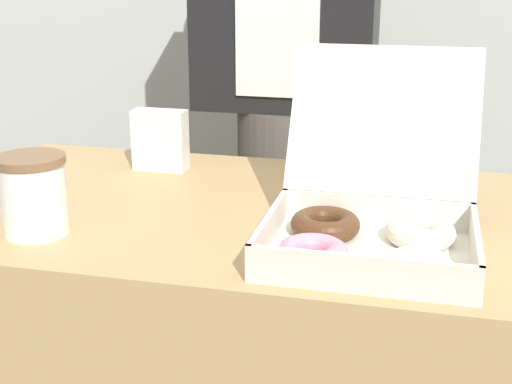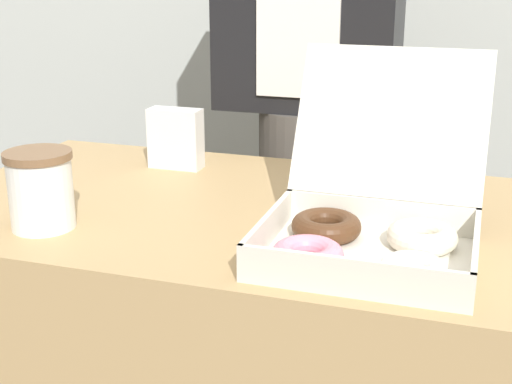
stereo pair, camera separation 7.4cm
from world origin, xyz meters
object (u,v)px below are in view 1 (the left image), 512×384
(donut_box, at_px, (369,219))
(napkin_holder, at_px, (160,140))
(coffee_cup, at_px, (34,195))
(person_customer, at_px, (285,85))

(donut_box, distance_m, napkin_holder, 0.54)
(donut_box, height_order, coffee_cup, donut_box)
(napkin_holder, bearing_deg, donut_box, -35.37)
(donut_box, xyz_separation_m, person_customer, (-0.26, 0.68, 0.07))
(coffee_cup, height_order, napkin_holder, coffee_cup)
(donut_box, height_order, napkin_holder, donut_box)
(person_customer, bearing_deg, napkin_holder, -115.85)
(donut_box, distance_m, person_customer, 0.74)
(coffee_cup, bearing_deg, napkin_holder, 80.97)
(person_customer, bearing_deg, coffee_cup, -107.73)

